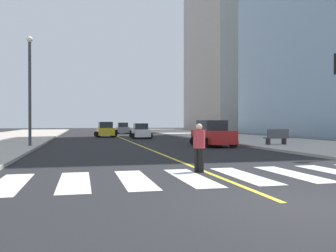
% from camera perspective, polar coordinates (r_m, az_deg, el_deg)
% --- Properties ---
extents(ground_plane, '(220.00, 220.00, 0.00)m').
position_cam_1_polar(ground_plane, '(8.49, 17.65, -11.43)').
color(ground_plane, black).
extents(sidewalk_kerb_east, '(10.00, 120.00, 0.15)m').
position_cam_1_polar(sidewalk_kerb_east, '(31.78, 17.99, -2.50)').
color(sidewalk_kerb_east, '#B2ADA3').
rests_on(sidewalk_kerb_east, ground).
extents(crosswalk_paint, '(13.50, 4.00, 0.01)m').
position_cam_1_polar(crosswalk_paint, '(12.05, 7.73, -7.82)').
color(crosswalk_paint, silver).
rests_on(crosswalk_paint, ground).
extents(lane_divider_paint, '(0.16, 80.00, 0.01)m').
position_cam_1_polar(lane_divider_paint, '(47.35, -8.09, -1.56)').
color(lane_divider_paint, yellow).
rests_on(lane_divider_paint, ground).
extents(parking_garage_concrete, '(18.00, 24.00, 31.31)m').
position_cam_1_polar(parking_garage_concrete, '(81.79, 10.99, 10.34)').
color(parking_garage_concrete, '#B2ADA3').
rests_on(parking_garage_concrete, ground).
extents(car_red_nearest, '(2.78, 4.35, 1.92)m').
position_cam_1_polar(car_red_nearest, '(26.98, 7.00, -1.27)').
color(car_red_nearest, red).
rests_on(car_red_nearest, ground).
extents(car_yellow_second, '(2.64, 4.14, 1.82)m').
position_cam_1_polar(car_yellow_second, '(44.59, -9.78, -0.61)').
color(car_yellow_second, gold).
rests_on(car_yellow_second, ground).
extents(car_white_third, '(2.38, 3.75, 1.66)m').
position_cam_1_polar(car_white_third, '(40.33, -4.27, -0.83)').
color(car_white_third, silver).
rests_on(car_white_third, ground).
extents(car_gray_fourth, '(2.51, 3.94, 1.73)m').
position_cam_1_polar(car_gray_fourth, '(56.92, -7.06, -0.39)').
color(car_gray_fourth, slate).
rests_on(car_gray_fourth, ground).
extents(park_bench, '(1.84, 0.70, 1.12)m').
position_cam_1_polar(park_bench, '(27.68, 16.62, -1.67)').
color(park_bench, '#47474C').
rests_on(park_bench, sidewalk_kerb_east).
extents(pedestrian_crossing, '(0.43, 0.43, 1.72)m').
position_cam_1_polar(pedestrian_crossing, '(12.95, 4.88, -3.04)').
color(pedestrian_crossing, black).
rests_on(pedestrian_crossing, ground).
extents(fire_hydrant, '(0.26, 0.26, 0.89)m').
position_cam_1_polar(fire_hydrant, '(35.58, 6.41, -1.34)').
color(fire_hydrant, red).
rests_on(fire_hydrant, sidewalk_kerb_east).
extents(street_lamp, '(0.44, 0.44, 7.56)m').
position_cam_1_polar(street_lamp, '(27.07, -20.79, 6.55)').
color(street_lamp, '#38383D').
rests_on(street_lamp, sidewalk_kerb_west).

